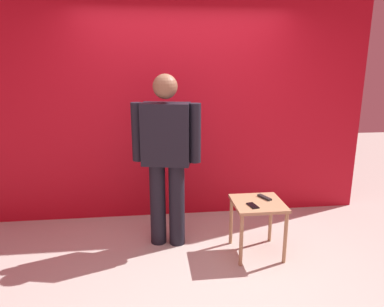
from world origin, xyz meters
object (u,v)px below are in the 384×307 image
side_table (258,210)px  cell_phone (253,206)px  tv_remote (264,197)px  standing_person (166,153)px

side_table → cell_phone: (-0.08, -0.09, 0.10)m
side_table → tv_remote: (0.09, 0.09, 0.10)m
standing_person → side_table: bearing=-19.6°
standing_person → cell_phone: standing_person is taller
standing_person → tv_remote: 1.09m
standing_person → cell_phone: (0.80, -0.41, -0.44)m
cell_phone → side_table: bearing=35.9°
side_table → tv_remote: tv_remote is taller
tv_remote → side_table: bearing=-161.6°
standing_person → side_table: size_ratio=3.23×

